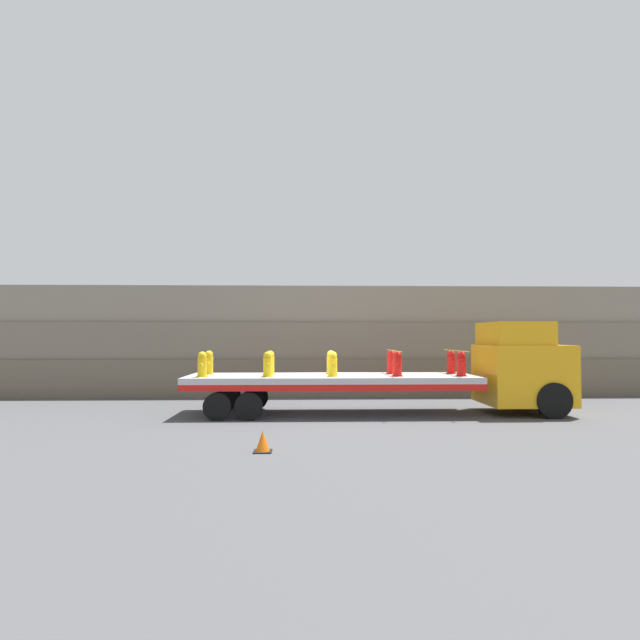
% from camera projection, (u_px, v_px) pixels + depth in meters
% --- Properties ---
extents(ground_plane, '(120.00, 120.00, 0.00)m').
position_uv_depth(ground_plane, '(332.00, 414.00, 16.72)').
color(ground_plane, '#474749').
extents(rock_cliff, '(60.00, 3.30, 4.83)m').
position_uv_depth(rock_cliff, '(324.00, 341.00, 23.07)').
color(rock_cliff, '#665B4C').
rests_on(rock_cliff, ground_plane).
extents(truck_cab, '(2.69, 2.63, 3.09)m').
position_uv_depth(truck_cab, '(524.00, 367.00, 16.98)').
color(truck_cab, orange).
rests_on(truck_cab, ground_plane).
extents(flatbed_trailer, '(9.65, 2.65, 1.30)m').
position_uv_depth(flatbed_trailer, '(318.00, 382.00, 16.74)').
color(flatbed_trailer, '#B2B2B7').
rests_on(flatbed_trailer, ground_plane).
extents(fire_hydrant_yellow_near_0, '(0.36, 0.61, 0.81)m').
position_uv_depth(fire_hydrant_yellow_near_0, '(202.00, 365.00, 16.08)').
color(fire_hydrant_yellow_near_0, gold).
rests_on(fire_hydrant_yellow_near_0, flatbed_trailer).
extents(fire_hydrant_yellow_far_0, '(0.36, 0.61, 0.81)m').
position_uv_depth(fire_hydrant_yellow_far_0, '(209.00, 363.00, 17.21)').
color(fire_hydrant_yellow_far_0, gold).
rests_on(fire_hydrant_yellow_far_0, flatbed_trailer).
extents(fire_hydrant_yellow_near_1, '(0.36, 0.61, 0.81)m').
position_uv_depth(fire_hydrant_yellow_near_1, '(268.00, 364.00, 16.15)').
color(fire_hydrant_yellow_near_1, gold).
rests_on(fire_hydrant_yellow_near_1, flatbed_trailer).
extents(fire_hydrant_yellow_far_1, '(0.36, 0.61, 0.81)m').
position_uv_depth(fire_hydrant_yellow_far_1, '(270.00, 363.00, 17.27)').
color(fire_hydrant_yellow_far_1, gold).
rests_on(fire_hydrant_yellow_far_1, flatbed_trailer).
extents(fire_hydrant_yellow_near_2, '(0.36, 0.61, 0.81)m').
position_uv_depth(fire_hydrant_yellow_near_2, '(333.00, 364.00, 16.22)').
color(fire_hydrant_yellow_near_2, gold).
rests_on(fire_hydrant_yellow_near_2, flatbed_trailer).
extents(fire_hydrant_yellow_far_2, '(0.36, 0.61, 0.81)m').
position_uv_depth(fire_hydrant_yellow_far_2, '(331.00, 363.00, 17.34)').
color(fire_hydrant_yellow_far_2, gold).
rests_on(fire_hydrant_yellow_far_2, flatbed_trailer).
extents(fire_hydrant_red_near_3, '(0.36, 0.61, 0.81)m').
position_uv_depth(fire_hydrant_red_near_3, '(397.00, 364.00, 16.28)').
color(fire_hydrant_red_near_3, red).
rests_on(fire_hydrant_red_near_3, flatbed_trailer).
extents(fire_hydrant_red_far_3, '(0.36, 0.61, 0.81)m').
position_uv_depth(fire_hydrant_red_far_3, '(391.00, 363.00, 17.40)').
color(fire_hydrant_red_far_3, red).
rests_on(fire_hydrant_red_far_3, flatbed_trailer).
extents(fire_hydrant_red_near_4, '(0.36, 0.61, 0.81)m').
position_uv_depth(fire_hydrant_red_near_4, '(461.00, 364.00, 16.35)').
color(fire_hydrant_red_near_4, red).
rests_on(fire_hydrant_red_near_4, flatbed_trailer).
extents(fire_hydrant_red_far_4, '(0.36, 0.61, 0.81)m').
position_uv_depth(fire_hydrant_red_far_4, '(451.00, 362.00, 17.47)').
color(fire_hydrant_red_far_4, red).
rests_on(fire_hydrant_red_far_4, flatbed_trailer).
extents(cargo_strap_rear, '(0.05, 2.75, 0.01)m').
position_uv_depth(cargo_strap_rear, '(394.00, 351.00, 16.86)').
color(cargo_strap_rear, yellow).
rests_on(cargo_strap_rear, fire_hydrant_red_near_3).
extents(cargo_strap_middle, '(0.05, 2.75, 0.01)m').
position_uv_depth(cargo_strap_middle, '(456.00, 351.00, 16.92)').
color(cargo_strap_middle, yellow).
rests_on(cargo_strap_middle, fire_hydrant_red_near_4).
extents(traffic_cone, '(0.41, 0.41, 0.48)m').
position_uv_depth(traffic_cone, '(263.00, 442.00, 11.21)').
color(traffic_cone, black).
rests_on(traffic_cone, ground_plane).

